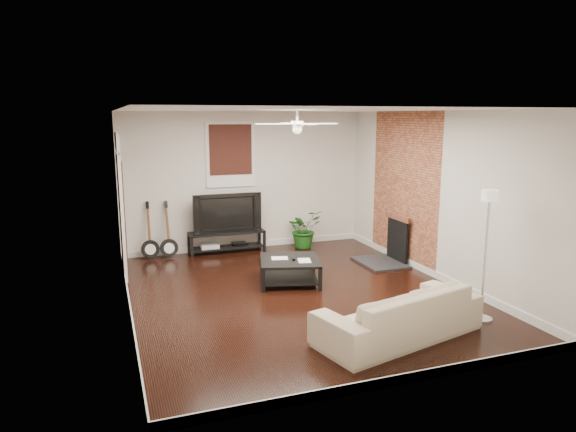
% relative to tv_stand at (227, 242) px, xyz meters
% --- Properties ---
extents(room, '(5.01, 6.01, 2.81)m').
position_rel_tv_stand_xyz_m(room, '(0.46, -2.78, 1.19)').
color(room, black).
rests_on(room, ground).
extents(brick_accent, '(0.02, 2.20, 2.80)m').
position_rel_tv_stand_xyz_m(brick_accent, '(2.95, -1.78, 1.19)').
color(brick_accent, brown).
rests_on(brick_accent, floor).
extents(fireplace, '(0.80, 1.10, 0.92)m').
position_rel_tv_stand_xyz_m(fireplace, '(2.66, -1.78, 0.25)').
color(fireplace, black).
rests_on(fireplace, floor).
extents(window_back, '(1.00, 0.06, 1.30)m').
position_rel_tv_stand_xyz_m(window_back, '(0.16, 0.19, 1.74)').
color(window_back, black).
rests_on(window_back, wall_back).
extents(door_left, '(0.08, 1.00, 2.50)m').
position_rel_tv_stand_xyz_m(door_left, '(-2.00, -0.88, 1.04)').
color(door_left, white).
rests_on(door_left, wall_left).
extents(tv_stand, '(1.53, 0.41, 0.43)m').
position_rel_tv_stand_xyz_m(tv_stand, '(0.00, 0.00, 0.00)').
color(tv_stand, black).
rests_on(tv_stand, floor).
extents(tv, '(1.37, 0.18, 0.79)m').
position_rel_tv_stand_xyz_m(tv, '(0.00, 0.02, 0.61)').
color(tv, black).
rests_on(tv, tv_stand).
extents(coffee_table, '(1.18, 1.18, 0.40)m').
position_rel_tv_stand_xyz_m(coffee_table, '(0.53, -2.26, -0.01)').
color(coffee_table, black).
rests_on(coffee_table, floor).
extents(sofa, '(2.33, 1.36, 0.64)m').
position_rel_tv_stand_xyz_m(sofa, '(1.07, -4.74, 0.11)').
color(sofa, '#C1AD90').
rests_on(sofa, floor).
extents(floor_lamp, '(0.36, 0.36, 1.79)m').
position_rel_tv_stand_xyz_m(floor_lamp, '(2.42, -4.64, 0.68)').
color(floor_lamp, silver).
rests_on(floor_lamp, floor).
extents(potted_plant, '(0.87, 0.81, 0.80)m').
position_rel_tv_stand_xyz_m(potted_plant, '(1.61, -0.16, 0.18)').
color(potted_plant, '#1B5618').
rests_on(potted_plant, floor).
extents(guitar_left, '(0.35, 0.25, 1.12)m').
position_rel_tv_stand_xyz_m(guitar_left, '(-1.51, -0.03, 0.35)').
color(guitar_left, black).
rests_on(guitar_left, floor).
extents(guitar_right, '(0.37, 0.27, 1.12)m').
position_rel_tv_stand_xyz_m(guitar_right, '(-1.16, -0.06, 0.35)').
color(guitar_right, black).
rests_on(guitar_right, floor).
extents(ceiling_fan, '(1.24, 1.24, 0.32)m').
position_rel_tv_stand_xyz_m(ceiling_fan, '(0.46, -2.78, 2.39)').
color(ceiling_fan, white).
rests_on(ceiling_fan, ceiling).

